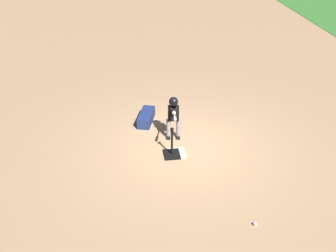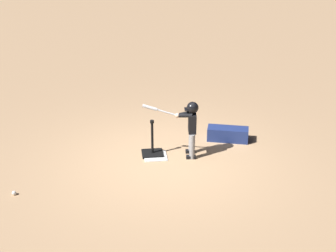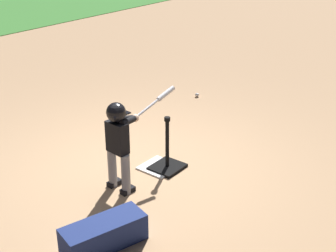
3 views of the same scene
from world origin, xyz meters
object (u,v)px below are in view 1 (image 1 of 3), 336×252
(baseball, at_px, (255,224))
(equipment_bag, at_px, (146,117))
(batting_tee, at_px, (172,151))
(batter_child, at_px, (173,113))

(baseball, height_order, equipment_bag, equipment_bag)
(batting_tee, xyz_separation_m, baseball, (2.43, 1.19, -0.07))
(batting_tee, relative_size, equipment_bag, 0.86)
(batter_child, height_order, baseball, batter_child)
(batter_child, xyz_separation_m, baseball, (3.15, 1.05, -0.67))
(equipment_bag, bearing_deg, baseball, 38.95)
(batting_tee, height_order, batter_child, batter_child)
(batter_child, relative_size, baseball, 15.07)
(baseball, relative_size, equipment_bag, 0.09)
(batter_child, distance_m, equipment_bag, 1.22)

